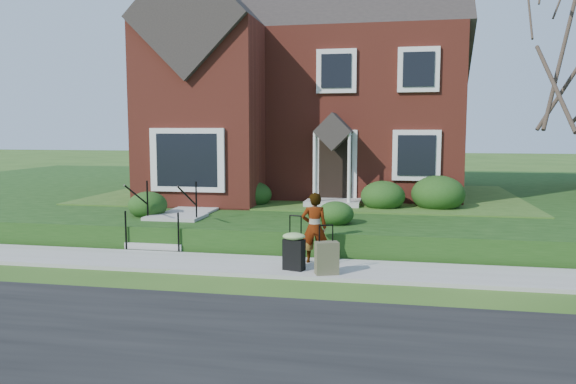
% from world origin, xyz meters
% --- Properties ---
extents(ground, '(120.00, 120.00, 0.00)m').
position_xyz_m(ground, '(0.00, 0.00, 0.00)').
color(ground, '#2D5119').
rests_on(ground, ground).
extents(street, '(60.00, 6.00, 0.01)m').
position_xyz_m(street, '(0.00, -5.00, 0.01)').
color(street, black).
rests_on(street, ground).
extents(sidewalk, '(60.00, 1.60, 0.08)m').
position_xyz_m(sidewalk, '(0.00, 0.00, 0.04)').
color(sidewalk, '#9E9B93').
rests_on(sidewalk, ground).
extents(terrace, '(44.00, 20.00, 0.60)m').
position_xyz_m(terrace, '(4.00, 10.90, 0.30)').
color(terrace, '#15380F').
rests_on(terrace, ground).
extents(walkway, '(1.20, 6.00, 0.06)m').
position_xyz_m(walkway, '(-2.50, 5.00, 0.63)').
color(walkway, '#9E9B93').
rests_on(walkway, terrace).
extents(main_house, '(10.40, 10.20, 9.40)m').
position_xyz_m(main_house, '(-0.21, 9.61, 5.26)').
color(main_house, maroon).
rests_on(main_house, terrace).
extents(front_steps, '(1.40, 2.02, 1.50)m').
position_xyz_m(front_steps, '(-2.50, 1.84, 0.47)').
color(front_steps, '#9E9B93').
rests_on(front_steps, ground).
extents(foundation_shrubs, '(9.86, 4.38, 1.07)m').
position_xyz_m(foundation_shrubs, '(0.73, 4.79, 1.05)').
color(foundation_shrubs, '#14330F').
rests_on(foundation_shrubs, terrace).
extents(woman, '(0.60, 0.45, 1.48)m').
position_xyz_m(woman, '(1.36, 0.39, 0.82)').
color(woman, '#999999').
rests_on(woman, sidewalk).
extents(suitcase_black, '(0.54, 0.48, 1.10)m').
position_xyz_m(suitcase_black, '(1.05, -0.33, 0.50)').
color(suitcase_black, black).
rests_on(suitcase_black, sidewalk).
extents(suitcase_olive, '(0.50, 0.39, 0.96)m').
position_xyz_m(suitcase_olive, '(1.74, -0.55, 0.40)').
color(suitcase_olive, brown).
rests_on(suitcase_olive, sidewalk).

